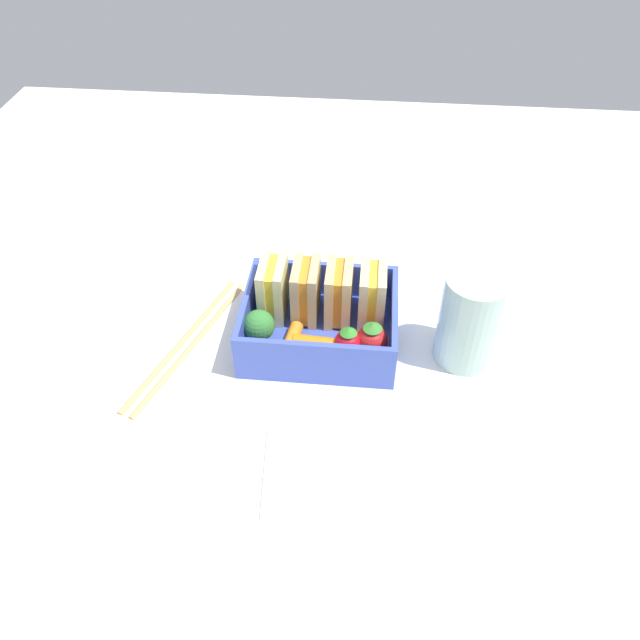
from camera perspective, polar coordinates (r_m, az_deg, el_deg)
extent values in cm
cube|color=white|center=(66.75, 0.00, -2.32)|extent=(120.00, 120.00, 2.00)
cube|color=#4157C4|center=(65.62, 0.00, -1.34)|extent=(15.65, 12.83, 1.20)
cube|color=#4157C4|center=(68.39, 0.49, 3.83)|extent=(15.65, 0.60, 4.13)
cube|color=#4157C4|center=(59.46, -0.56, -3.61)|extent=(15.65, 0.60, 4.13)
cube|color=#4157C4|center=(64.75, -6.64, 0.79)|extent=(0.60, 11.63, 4.13)
cube|color=#4157C4|center=(63.71, 6.75, -0.07)|extent=(0.60, 11.63, 4.13)
cube|color=beige|center=(65.61, -5.10, 2.87)|extent=(0.89, 4.96, 6.30)
cube|color=yellow|center=(65.47, -4.33, 2.83)|extent=(0.89, 4.57, 5.80)
cube|color=beige|center=(65.35, -3.56, 2.78)|extent=(0.89, 4.96, 6.30)
cube|color=tan|center=(65.14, -2.09, 2.69)|extent=(0.89, 4.96, 6.30)
cube|color=orange|center=(65.05, -1.31, 2.65)|extent=(0.89, 4.57, 5.80)
cube|color=tan|center=(64.98, -0.53, 2.60)|extent=(0.89, 4.96, 6.30)
cube|color=#E5BA7B|center=(64.86, 0.95, 2.51)|extent=(0.89, 4.96, 6.30)
cube|color=orange|center=(64.82, 1.73, 2.46)|extent=(0.89, 4.57, 5.80)
cube|color=#E5BA7B|center=(64.79, 2.52, 2.41)|extent=(0.89, 4.96, 6.30)
cube|color=beige|center=(64.76, 4.00, 2.31)|extent=(0.89, 4.96, 6.30)
cube|color=yellow|center=(64.76, 4.79, 2.26)|extent=(0.89, 4.57, 5.80)
cube|color=beige|center=(64.78, 5.58, 2.21)|extent=(0.89, 4.96, 6.30)
cylinder|color=#8ECC63|center=(63.82, -5.50, -1.63)|extent=(1.40, 1.40, 1.25)
sphere|color=#357D35|center=(62.61, -5.61, -0.49)|extent=(3.21, 3.21, 3.21)
cylinder|color=orange|center=(63.31, -2.62, -1.82)|extent=(1.95, 4.39, 1.38)
cylinder|color=orange|center=(62.70, -0.47, -2.19)|extent=(5.01, 1.89, 1.57)
sphere|color=red|center=(61.96, 2.58, -2.12)|extent=(2.82, 2.82, 2.82)
cone|color=green|center=(60.76, 2.63, -0.98)|extent=(1.69, 1.69, 0.60)
sphere|color=red|center=(62.14, 4.76, -1.84)|extent=(3.20, 3.20, 3.20)
cone|color=#3D8632|center=(60.81, 4.86, -0.57)|extent=(1.92, 1.92, 0.60)
cylinder|color=tan|center=(67.01, -12.54, -1.78)|extent=(7.42, 20.25, 0.70)
cylinder|color=tan|center=(66.40, -11.62, -2.11)|extent=(7.42, 20.25, 0.70)
cylinder|color=silver|center=(62.66, 13.61, 0.08)|extent=(6.26, 6.26, 9.99)
cube|color=silver|center=(55.22, 1.66, -13.96)|extent=(13.63, 10.63, 0.40)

